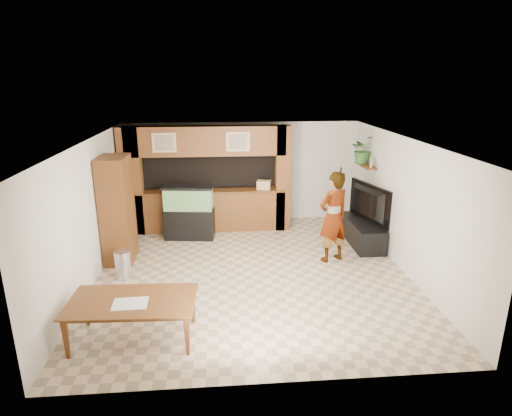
{
  "coord_description": "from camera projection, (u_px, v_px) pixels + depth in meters",
  "views": [
    {
      "loc": [
        -0.58,
        -7.73,
        3.72
      ],
      "look_at": [
        0.13,
        0.6,
        1.13
      ],
      "focal_mm": 30.0,
      "sensor_mm": 36.0,
      "label": 1
    }
  ],
  "objects": [
    {
      "name": "dining_table",
      "position": [
        133.0,
        321.0,
        6.2
      ],
      "size": [
        1.86,
        1.09,
        0.64
      ],
      "primitive_type": "imported",
      "rotation": [
        0.0,
        0.0,
        -0.04
      ],
      "color": "brown",
      "rests_on": "floor"
    },
    {
      "name": "photo_frame",
      "position": [
        371.0,
        163.0,
        9.73
      ],
      "size": [
        0.06,
        0.16,
        0.21
      ],
      "primitive_type": "cube",
      "rotation": [
        0.0,
        0.0,
        -0.2
      ],
      "color": "#C9B086",
      "rests_on": "wall_shelf"
    },
    {
      "name": "wall_right",
      "position": [
        404.0,
        205.0,
        8.36
      ],
      "size": [
        0.0,
        6.5,
        6.5
      ],
      "primitive_type": "plane",
      "rotation": [
        1.57,
        0.0,
        -1.57
      ],
      "color": "silver",
      "rests_on": "floor"
    },
    {
      "name": "pantry_cabinet",
      "position": [
        117.0,
        210.0,
        8.75
      ],
      "size": [
        0.55,
        0.9,
        2.2
      ],
      "primitive_type": "cube",
      "color": "brown",
      "rests_on": "floor"
    },
    {
      "name": "trash_can",
      "position": [
        123.0,
        265.0,
        8.16
      ],
      "size": [
        0.3,
        0.3,
        0.55
      ],
      "primitive_type": "cylinder",
      "color": "#B2B2B7",
      "rests_on": "floor"
    },
    {
      "name": "partition",
      "position": [
        205.0,
        178.0,
        10.55
      ],
      "size": [
        4.2,
        0.99,
        2.6
      ],
      "color": "brown",
      "rests_on": "floor"
    },
    {
      "name": "counter_box",
      "position": [
        264.0,
        185.0,
        10.53
      ],
      "size": [
        0.37,
        0.3,
        0.22
      ],
      "primitive_type": "cube",
      "rotation": [
        0.0,
        0.0,
        -0.28
      ],
      "color": "tan",
      "rests_on": "partition"
    },
    {
      "name": "wall_shelf",
      "position": [
        366.0,
        165.0,
        10.09
      ],
      "size": [
        0.25,
        0.9,
        0.04
      ],
      "primitive_type": "cube",
      "color": "brown",
      "rests_on": "wall_right"
    },
    {
      "name": "person",
      "position": [
        333.0,
        217.0,
        8.75
      ],
      "size": [
        0.82,
        0.71,
        1.91
      ],
      "primitive_type": "imported",
      "rotation": [
        0.0,
        0.0,
        3.58
      ],
      "color": "#927950",
      "rests_on": "floor"
    },
    {
      "name": "wall_left",
      "position": [
        90.0,
        213.0,
        7.87
      ],
      "size": [
        0.0,
        6.5,
        6.5
      ],
      "primitive_type": "plane",
      "rotation": [
        1.57,
        0.0,
        1.57
      ],
      "color": "silver",
      "rests_on": "floor"
    },
    {
      "name": "television",
      "position": [
        364.0,
        203.0,
        9.64
      ],
      "size": [
        0.6,
        1.49,
        0.86
      ],
      "primitive_type": "imported",
      "rotation": [
        0.0,
        0.0,
        1.85
      ],
      "color": "black",
      "rests_on": "tv_stand"
    },
    {
      "name": "newspaper_a",
      "position": [
        130.0,
        304.0,
        6.04
      ],
      "size": [
        0.5,
        0.38,
        0.01
      ],
      "primitive_type": "cube",
      "rotation": [
        0.0,
        0.0,
        0.05
      ],
      "color": "silver",
      "rests_on": "dining_table"
    },
    {
      "name": "wall_back",
      "position": [
        242.0,
        172.0,
        11.21
      ],
      "size": [
        6.0,
        0.0,
        6.0
      ],
      "primitive_type": "plane",
      "rotation": [
        1.57,
        0.0,
        0.0
      ],
      "color": "silver",
      "rests_on": "floor"
    },
    {
      "name": "wall_clock",
      "position": [
        102.0,
        170.0,
        8.65
      ],
      "size": [
        0.05,
        0.25,
        0.25
      ],
      "color": "black",
      "rests_on": "wall_left"
    },
    {
      "name": "microphone",
      "position": [
        341.0,
        171.0,
        8.31
      ],
      "size": [
        0.04,
        0.1,
        0.16
      ],
      "primitive_type": "cylinder",
      "rotation": [
        0.44,
        0.0,
        0.0
      ],
      "color": "black",
      "rests_on": "person"
    },
    {
      "name": "floor",
      "position": [
        252.0,
        271.0,
        8.5
      ],
      "size": [
        6.5,
        6.5,
        0.0
      ],
      "primitive_type": "plane",
      "color": "#CBAB8D",
      "rests_on": "ground"
    },
    {
      "name": "ceiling",
      "position": [
        252.0,
        141.0,
        7.73
      ],
      "size": [
        6.5,
        6.5,
        0.0
      ],
      "primitive_type": "plane",
      "color": "white",
      "rests_on": "wall_back"
    },
    {
      "name": "aquarium",
      "position": [
        189.0,
        213.0,
        10.06
      ],
      "size": [
        1.16,
        0.43,
        1.28
      ],
      "rotation": [
        0.0,
        0.0,
        -0.12
      ],
      "color": "black",
      "rests_on": "floor"
    },
    {
      "name": "potted_plant",
      "position": [
        363.0,
        149.0,
        10.18
      ],
      "size": [
        0.75,
        0.71,
        0.66
      ],
      "primitive_type": "imported",
      "rotation": [
        0.0,
        0.0,
        0.42
      ],
      "color": "#356D2B",
      "rests_on": "wall_shelf"
    },
    {
      "name": "tv_stand",
      "position": [
        362.0,
        232.0,
        9.85
      ],
      "size": [
        0.59,
        1.61,
        0.54
      ],
      "primitive_type": "cube",
      "color": "black",
      "rests_on": "floor"
    }
  ]
}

